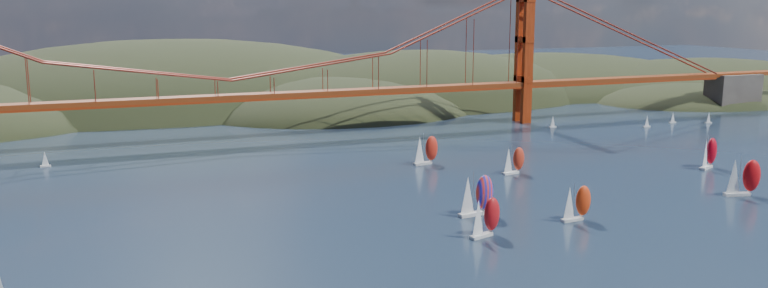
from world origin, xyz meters
TOP-DOWN VIEW (x-y plane):
  - headlands at (44.95, 278.29)m, footprint 725.00×225.00m
  - bridge at (-1.75, 180.00)m, footprint 552.00×12.00m
  - racer_0 at (30.60, 48.71)m, footprint 8.37×5.18m
  - racer_1 at (55.80, 51.72)m, footprint 7.98×3.52m
  - racer_2 at (109.01, 55.02)m, footprint 9.54×5.47m
  - racer_3 at (67.12, 98.21)m, footprint 7.71×3.94m
  - racer_4 at (125.40, 83.31)m, footprint 9.08×6.48m
  - racer_5 at (48.52, 119.12)m, footprint 8.71×4.40m
  - racer_rwb at (36.46, 63.78)m, footprint 9.44×4.43m
  - distant_boat_3 at (-60.51, 157.34)m, footprint 3.00×2.00m
  - distant_boat_4 at (123.90, 163.09)m, footprint 3.00×2.00m
  - distant_boat_5 at (159.39, 150.16)m, footprint 3.00×2.00m
  - distant_boat_6 at (176.29, 154.55)m, footprint 3.00×2.00m
  - distant_boat_7 at (189.65, 148.80)m, footprint 3.00×2.00m

SIDE VIEW (x-z plane):
  - headlands at x=44.95m, z-range -60.46..35.54m
  - distant_boat_3 at x=-60.51m, z-range 0.06..4.76m
  - distant_boat_4 at x=123.90m, z-range 0.06..4.76m
  - distant_boat_5 at x=159.39m, z-range 0.06..4.76m
  - distant_boat_6 at x=176.29m, z-range 0.06..4.76m
  - distant_boat_7 at x=189.65m, z-range 0.06..4.76m
  - racer_3 at x=67.12m, z-range -0.24..8.43m
  - racer_1 at x=55.80m, z-range -0.25..8.80m
  - racer_0 at x=30.60m, z-range -0.26..9.11m
  - racer_5 at x=48.52m, z-range -0.27..9.53m
  - racer_4 at x=125.40m, z-range -0.28..9.91m
  - racer_rwb at x=36.46m, z-range -0.29..10.36m
  - racer_2 at x=109.01m, z-range -0.29..10.40m
  - bridge at x=-1.75m, z-range 4.73..59.73m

